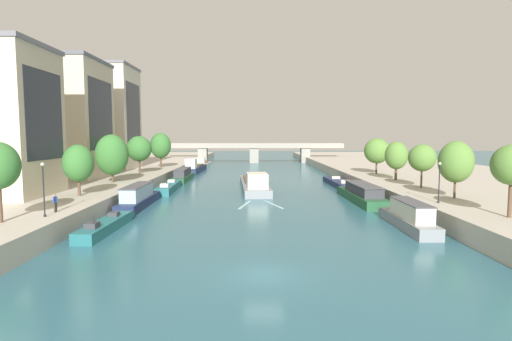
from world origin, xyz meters
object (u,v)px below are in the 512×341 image
barge_midriver (254,184)px  bridge_far (254,151)px  moored_boat_right_midway (362,194)px  tree_right_third (396,156)px  tree_right_by_lamp (377,151)px  moored_boat_left_downstream (139,197)px  moored_boat_right_near (409,217)px  tree_left_end_of_row (161,146)px  moored_boat_left_far (203,164)px  tree_right_second (422,158)px  moored_boat_left_second (106,225)px  moored_boat_left_gap_after (183,175)px  tree_left_third (78,163)px  tree_right_end_of_row (456,162)px  tree_right_distant (512,165)px  tree_left_midway (139,149)px  person_on_quay (55,202)px  lamppost_right_bank (439,181)px  tree_left_past_mid (112,155)px  moored_boat_right_gap_after (339,183)px  moored_boat_left_near (195,168)px  lamppost_left_bank (44,187)px  moored_boat_left_upstream (169,187)px

barge_midriver → bridge_far: bearing=89.7°
moored_boat_right_midway → tree_right_third: size_ratio=2.57×
tree_right_by_lamp → moored_boat_left_downstream: bearing=-148.8°
moored_boat_right_midway → tree_right_by_lamp: (7.78, 18.56, 5.01)m
barge_midriver → moored_boat_right_near: barge_midriver is taller
tree_left_end_of_row → moored_boat_left_far: bearing=78.4°
moored_boat_left_far → tree_right_second: 70.72m
moored_boat_left_second → moored_boat_left_gap_after: bearing=89.9°
tree_left_third → tree_right_end_of_row: bearing=-3.1°
tree_left_third → tree_right_distant: 43.08m
moored_boat_right_midway → tree_right_distant: 21.27m
barge_midriver → tree_left_third: size_ratio=3.97×
tree_right_third → moored_boat_right_near: bearing=-107.3°
tree_left_midway → tree_right_by_lamp: size_ratio=1.06×
person_on_quay → tree_left_midway: bearing=94.2°
lamppost_right_bank → tree_right_by_lamp: bearing=83.7°
tree_right_by_lamp → tree_right_end_of_row: bearing=-90.5°
tree_left_past_mid → tree_right_end_of_row: (42.59, -15.23, -0.04)m
tree_right_end_of_row → tree_right_second: bearing=89.2°
barge_midriver → moored_boat_right_gap_after: bearing=16.9°
moored_boat_left_gap_after → tree_right_third: bearing=-24.2°
tree_right_second → barge_midriver: bearing=150.1°
tree_left_midway → lamppost_right_bank: size_ratio=1.62×
barge_midriver → tree_right_third: 22.66m
moored_boat_left_near → tree_right_third: 49.44m
barge_midriver → person_on_quay: bearing=-122.1°
tree_right_end_of_row → lamppost_left_bank: size_ratio=1.37×
lamppost_right_bank → tree_left_midway: bearing=141.1°
moored_boat_left_upstream → tree_right_end_of_row: bearing=-29.4°
tree_right_end_of_row → lamppost_right_bank: bearing=-137.2°
moored_boat_right_near → tree_right_third: (7.43, 23.80, 4.58)m
moored_boat_left_gap_after → tree_left_midway: tree_left_midway is taller
tree_left_midway → lamppost_left_bank: (2.78, -38.16, -1.95)m
moored_boat_right_gap_after → moored_boat_left_near: bearing=138.4°
moored_boat_left_second → tree_left_end_of_row: tree_left_end_of_row is taller
moored_boat_left_near → tree_left_past_mid: 37.33m
moored_boat_left_second → lamppost_right_bank: lamppost_right_bank is taller
moored_boat_left_far → bridge_far: size_ratio=0.29×
tree_right_distant → tree_right_end_of_row: 10.11m
tree_left_midway → tree_left_third: bearing=-88.7°
tree_right_end_of_row → tree_right_by_lamp: tree_right_by_lamp is taller
tree_right_end_of_row → moored_boat_left_second: bearing=-169.5°
barge_midriver → tree_right_third: (21.89, -3.42, 4.73)m
moored_boat_right_gap_after → tree_right_by_lamp: bearing=15.5°
moored_boat_left_downstream → lamppost_left_bank: lamppost_left_bank is taller
moored_boat_left_near → tree_left_third: size_ratio=2.82×
barge_midriver → moored_boat_left_upstream: bearing=-174.0°
lamppost_left_bank → moored_boat_right_midway: bearing=30.2°
person_on_quay → tree_right_second: bearing=22.0°
moored_boat_right_midway → tree_right_distant: size_ratio=2.48×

